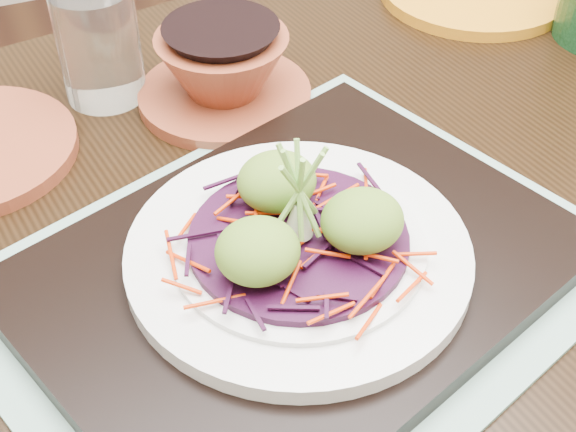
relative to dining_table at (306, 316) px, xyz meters
name	(u,v)px	position (x,y,z in m)	size (l,w,h in m)	color
dining_table	(306,316)	(0.00, 0.00, 0.00)	(1.37, 1.02, 0.79)	black
placemat	(298,278)	(-0.03, -0.04, 0.11)	(0.45, 0.36, 0.00)	gray
serving_tray	(298,268)	(-0.03, -0.04, 0.12)	(0.40, 0.30, 0.02)	black
white_plate	(298,252)	(-0.03, -0.04, 0.13)	(0.26, 0.26, 0.02)	silver
cabbage_bed	(299,239)	(-0.03, -0.04, 0.15)	(0.16, 0.16, 0.01)	#310929
carrot_julienne	(299,231)	(-0.03, -0.04, 0.15)	(0.20, 0.20, 0.01)	red
guacamole_scoops	(299,217)	(-0.03, -0.05, 0.17)	(0.14, 0.12, 0.04)	olive
scallion_garnish	(299,195)	(-0.03, -0.04, 0.19)	(0.06, 0.06, 0.09)	#78AF46
water_glass	(99,44)	(-0.10, 0.26, 0.16)	(0.08, 0.08, 0.11)	white
terracotta_bowl_set	(223,73)	(0.00, 0.21, 0.14)	(0.21, 0.21, 0.07)	maroon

